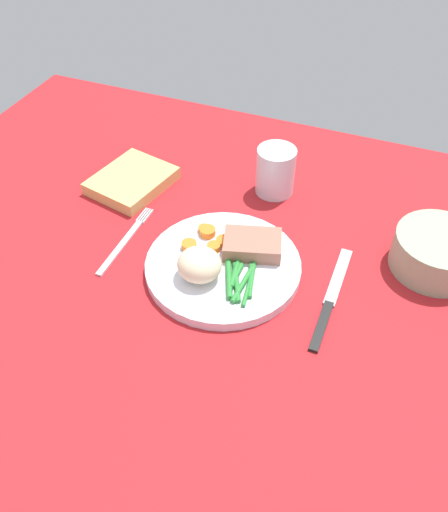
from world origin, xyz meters
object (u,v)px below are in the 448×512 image
Objects in this scene: dinner_plate at (224,265)px; fork at (125,240)px; water_glass at (275,174)px; salad_bowl at (438,251)px; knife at (331,299)px; meat_portion at (252,245)px; napkin at (132,181)px.

dinner_plate is 1.41× the size of fork.
dinner_plate is at bearing -1.83° from fork.
water_glass reaches higher than salad_bowl.
knife is at bearing -2.75° from fork.
fork is 28.12cm from water_glass.
dinner_plate is 2.70× the size of meat_portion.
napkin is at bearing 150.21° from dinner_plate.
dinner_plate is 16.83cm from fork.
fork is (-19.97, -3.93, -2.60)cm from meat_portion.
meat_portion reaches higher than knife.
knife is at bearing -16.50° from meat_portion.
meat_portion is 14.19cm from knife.
fork is 14.65cm from napkin.
dinner_plate is at bearing -92.97° from water_glass.
knife reaches higher than fork.
salad_bowl reaches higher than napkin.
salad_bowl is (29.24, 12.18, 2.47)cm from dinner_plate.
napkin reaches higher than dinner_plate.
napkin is at bearing 160.12° from meat_portion.
salad_bowl is 0.97× the size of napkin.
dinner_plate is 1.72× the size of napkin.
dinner_plate is 21.36cm from water_glass.
meat_portion is 27.68cm from napkin.
water_glass is 0.64× the size of salad_bowl.
water_glass reaches higher than dinner_plate.
salad_bowl is at bearing -17.66° from water_glass.
knife is 18.07cm from salad_bowl.
knife is at bearing -54.25° from water_glass.
water_glass is 0.62× the size of napkin.
knife is (33.34, -0.03, -0.00)cm from fork.
meat_portion is 0.66× the size of salad_bowl.
fork is 33.34cm from knife.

